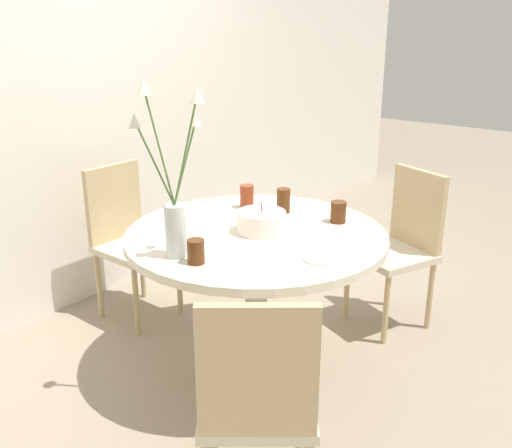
# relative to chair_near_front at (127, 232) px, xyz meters

# --- Properties ---
(ground_plane) EXTENTS (16.00, 16.00, 0.00)m
(ground_plane) POSITION_rel_chair_near_front_xyz_m (0.00, -0.98, -0.52)
(ground_plane) COLOR gray
(wall_back) EXTENTS (8.00, 0.05, 2.60)m
(wall_back) POSITION_rel_chair_near_front_xyz_m (0.00, 0.40, 0.78)
(wall_back) COLOR silver
(wall_back) RESTS_ON ground_plane
(dining_table) EXTENTS (1.27, 1.27, 0.75)m
(dining_table) POSITION_rel_chair_near_front_xyz_m (0.00, -0.98, 0.10)
(dining_table) COLOR beige
(dining_table) RESTS_ON ground_plane
(chair_near_front) EXTENTS (0.40, 0.40, 0.92)m
(chair_near_front) POSITION_rel_chair_near_front_xyz_m (0.00, 0.00, 0.00)
(chair_near_front) COLOR beige
(chair_near_front) RESTS_ON ground_plane
(chair_left_flank) EXTENTS (0.56, 0.56, 0.92)m
(chair_left_flank) POSITION_rel_chair_near_front_xyz_m (-0.76, -1.60, 0.00)
(chair_left_flank) COLOR beige
(chair_left_flank) RESTS_ON ground_plane
(chair_right_flank) EXTENTS (0.52, 0.52, 0.92)m
(chair_right_flank) POSITION_rel_chair_near_front_xyz_m (0.92, -1.34, 0.00)
(chair_right_flank) COLOR beige
(chair_right_flank) RESTS_ON ground_plane
(birthday_cake) EXTENTS (0.24, 0.24, 0.15)m
(birthday_cake) POSITION_rel_chair_near_front_xyz_m (0.02, -1.00, 0.28)
(birthday_cake) COLOR white
(birthday_cake) RESTS_ON dining_table
(flower_vase) EXTENTS (0.23, 0.29, 0.75)m
(flower_vase) POSITION_rel_chair_near_front_xyz_m (-0.45, -0.90, 0.48)
(flower_vase) COLOR silver
(flower_vase) RESTS_ON dining_table
(side_plate) EXTENTS (0.17, 0.17, 0.01)m
(side_plate) POSITION_rel_chair_near_front_xyz_m (-0.08, -1.41, 0.23)
(side_plate) COLOR white
(side_plate) RESTS_ON dining_table
(drink_glass_0) EXTENTS (0.07, 0.07, 0.10)m
(drink_glass_0) POSITION_rel_chair_near_front_xyz_m (-0.45, -1.02, 0.28)
(drink_glass_0) COLOR #51280F
(drink_glass_0) RESTS_ON dining_table
(drink_glass_1) EXTENTS (0.07, 0.07, 0.13)m
(drink_glass_1) POSITION_rel_chair_near_front_xyz_m (0.33, -0.91, 0.29)
(drink_glass_1) COLOR #51280F
(drink_glass_1) RESTS_ON dining_table
(drink_glass_2) EXTENTS (0.08, 0.08, 0.11)m
(drink_glass_2) POSITION_rel_chair_near_front_xyz_m (0.37, -1.22, 0.28)
(drink_glass_2) COLOR #51280F
(drink_glass_2) RESTS_ON dining_table
(drink_glass_3) EXTENTS (0.08, 0.08, 0.13)m
(drink_glass_3) POSITION_rel_chair_near_front_xyz_m (0.27, -0.70, 0.29)
(drink_glass_3) COLOR maroon
(drink_glass_3) RESTS_ON dining_table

